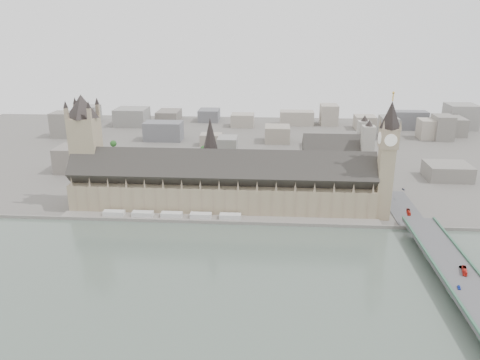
# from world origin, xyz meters

# --- Properties ---
(ground) EXTENTS (900.00, 900.00, 0.00)m
(ground) POSITION_xyz_m (0.00, 0.00, 0.00)
(ground) COLOR #595651
(ground) RESTS_ON ground
(river_thames) EXTENTS (600.00, 600.00, 0.00)m
(river_thames) POSITION_xyz_m (0.00, -165.00, 0.00)
(river_thames) COLOR #4C594F
(river_thames) RESTS_ON ground
(embankment_wall) EXTENTS (600.00, 1.50, 3.00)m
(embankment_wall) POSITION_xyz_m (0.00, -15.00, 1.50)
(embankment_wall) COLOR slate
(embankment_wall) RESTS_ON ground
(river_terrace) EXTENTS (270.00, 15.00, 2.00)m
(river_terrace) POSITION_xyz_m (0.00, -7.50, 1.00)
(river_terrace) COLOR slate
(river_terrace) RESTS_ON ground
(terrace_tents) EXTENTS (118.00, 7.00, 4.00)m
(terrace_tents) POSITION_xyz_m (-40.00, -7.00, 4.00)
(terrace_tents) COLOR silver
(terrace_tents) RESTS_ON river_terrace
(palace_of_westminster) EXTENTS (265.00, 40.73, 55.44)m
(palace_of_westminster) POSITION_xyz_m (0.00, 19.70, 22.71)
(palace_of_westminster) COLOR gray
(palace_of_westminster) RESTS_ON ground
(elizabeth_tower) EXTENTS (17.00, 17.00, 107.50)m
(elizabeth_tower) POSITION_xyz_m (138.00, 8.00, 58.09)
(elizabeth_tower) COLOR gray
(elizabeth_tower) RESTS_ON ground
(victoria_tower) EXTENTS (30.00, 30.00, 100.00)m
(victoria_tower) POSITION_xyz_m (-122.00, 26.00, 55.20)
(victoria_tower) COLOR gray
(victoria_tower) RESTS_ON ground
(central_tower) EXTENTS (13.00, 13.00, 48.00)m
(central_tower) POSITION_xyz_m (-10.00, 26.00, 57.92)
(central_tower) COLOR #9E896D
(central_tower) RESTS_ON ground
(westminster_bridge) EXTENTS (25.00, 325.00, 10.25)m
(westminster_bridge) POSITION_xyz_m (162.00, -87.50, 5.12)
(westminster_bridge) COLOR #474749
(westminster_bridge) RESTS_ON ground
(bridge_parapets) EXTENTS (25.00, 235.00, 1.15)m
(bridge_parapets) POSITION_xyz_m (162.00, -132.00, 10.82)
(bridge_parapets) COLOR #335E47
(bridge_parapets) RESTS_ON westminster_bridge
(westminster_abbey) EXTENTS (68.00, 36.00, 64.00)m
(westminster_abbey) POSITION_xyz_m (110.92, 95.00, 25.08)
(westminster_abbey) COLOR #9C978C
(westminster_abbey) RESTS_ON ground
(city_skyline_inland) EXTENTS (720.00, 360.00, 38.00)m
(city_skyline_inland) POSITION_xyz_m (0.00, 245.00, 19.00)
(city_skyline_inland) COLOR gray
(city_skyline_inland) RESTS_ON ground
(park_trees) EXTENTS (110.00, 30.00, 15.00)m
(park_trees) POSITION_xyz_m (-10.00, 60.00, 7.50)
(park_trees) COLOR #1C4518
(park_trees) RESTS_ON ground
(red_bus_north) EXTENTS (4.32, 11.17, 3.04)m
(red_bus_north) POSITION_xyz_m (156.38, -6.54, 11.77)
(red_bus_north) COLOR red
(red_bus_north) RESTS_ON westminster_bridge
(red_bus_south) EXTENTS (5.21, 10.69, 2.90)m
(red_bus_south) POSITION_xyz_m (165.45, -101.09, 11.70)
(red_bus_south) COLOR red
(red_bus_south) RESTS_ON westminster_bridge
(car_blue) EXTENTS (2.66, 4.47, 1.43)m
(car_blue) POSITION_xyz_m (155.43, -119.97, 10.96)
(car_blue) COLOR #1B38B5
(car_blue) RESTS_ON westminster_bridge
(car_silver) EXTENTS (3.20, 4.67, 1.46)m
(car_silver) POSITION_xyz_m (166.22, -95.87, 10.98)
(car_silver) COLOR gray
(car_silver) RESTS_ON westminster_bridge
(car_approach) EXTENTS (2.55, 4.70, 1.29)m
(car_approach) POSITION_xyz_m (167.36, 51.66, 10.90)
(car_approach) COLOR gray
(car_approach) RESTS_ON westminster_bridge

